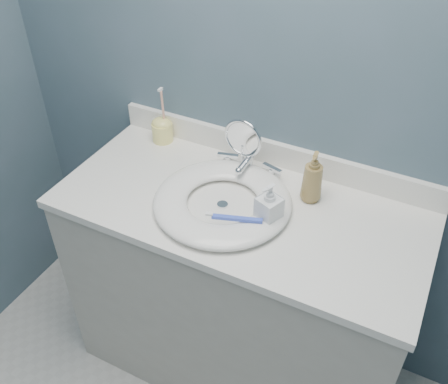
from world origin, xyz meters
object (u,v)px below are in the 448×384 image
Objects in this scene: makeup_mirror at (243,144)px; toothbrush_holder at (162,129)px; soap_bottle_amber at (313,177)px; soap_bottle_clear at (269,205)px.

makeup_mirror is 0.37m from toothbrush_holder.
soap_bottle_amber is at bearing -2.13° from makeup_mirror.
toothbrush_holder is (-0.55, 0.25, -0.02)m from soap_bottle_clear.
makeup_mirror is 0.28m from soap_bottle_clear.
makeup_mirror is 1.40× the size of soap_bottle_clear.
soap_bottle_amber is 0.19m from soap_bottle_clear.
toothbrush_holder is at bearing 167.97° from soap_bottle_amber.
makeup_mirror is at bearing -7.32° from toothbrush_holder.
makeup_mirror is at bearing 168.00° from soap_bottle_amber.
soap_bottle_amber is at bearing -7.30° from toothbrush_holder.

